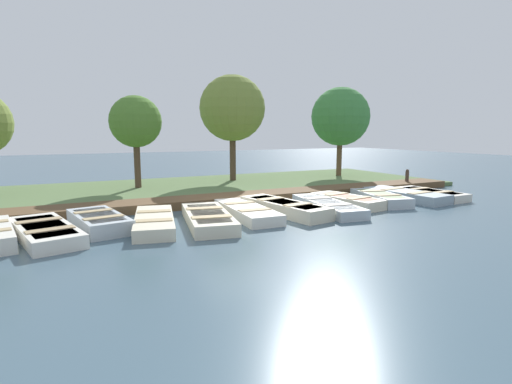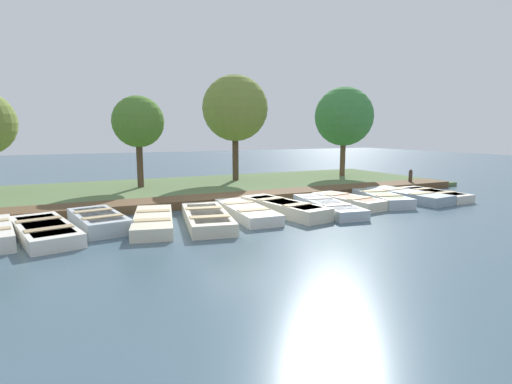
{
  "view_description": "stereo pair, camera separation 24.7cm",
  "coord_description": "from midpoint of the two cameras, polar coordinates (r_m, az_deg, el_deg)",
  "views": [
    {
      "loc": [
        12.14,
        -5.31,
        2.63
      ],
      "look_at": [
        0.46,
        0.47,
        0.65
      ],
      "focal_mm": 28.0,
      "sensor_mm": 36.0,
      "label": 1
    },
    {
      "loc": [
        12.24,
        -5.09,
        2.63
      ],
      "look_at": [
        0.46,
        0.47,
        0.65
      ],
      "focal_mm": 28.0,
      "sensor_mm": 36.0,
      "label": 2
    }
  ],
  "objects": [
    {
      "name": "rowboat_8",
      "position": [
        14.65,
        12.46,
        -1.2
      ],
      "size": [
        2.91,
        1.43,
        0.36
      ],
      "rotation": [
        0.0,
        0.0,
        0.13
      ],
      "color": "beige",
      "rests_on": "ground_plane"
    },
    {
      "name": "rowboat_9",
      "position": [
        15.5,
        16.86,
        -0.79
      ],
      "size": [
        2.98,
        1.66,
        0.39
      ],
      "rotation": [
        0.0,
        0.0,
        -0.23
      ],
      "color": "#B2BCC1",
      "rests_on": "ground_plane"
    },
    {
      "name": "park_tree_right",
      "position": [
        22.8,
        11.66,
        10.47
      ],
      "size": [
        3.2,
        3.2,
        5.04
      ],
      "color": "brown",
      "rests_on": "ground_plane"
    },
    {
      "name": "dock_walkway",
      "position": [
        14.79,
        -5.38,
        -1.06
      ],
      "size": [
        1.38,
        22.22,
        0.3
      ],
      "color": "brown",
      "rests_on": "ground_plane"
    },
    {
      "name": "park_tree_left",
      "position": [
        18.25,
        -17.21,
        9.51
      ],
      "size": [
        2.23,
        2.23,
        4.17
      ],
      "color": "#4C3828",
      "rests_on": "ground_plane"
    },
    {
      "name": "shore_bank",
      "position": [
        18.14,
        -9.42,
        0.47
      ],
      "size": [
        8.0,
        24.0,
        0.18
      ],
      "color": "#567042",
      "rests_on": "ground_plane"
    },
    {
      "name": "rowboat_7",
      "position": [
        13.55,
        9.63,
        -1.95
      ],
      "size": [
        3.65,
        1.51,
        0.34
      ],
      "rotation": [
        0.0,
        0.0,
        -0.14
      ],
      "color": "#B2BCC1",
      "rests_on": "ground_plane"
    },
    {
      "name": "rowboat_11",
      "position": [
        17.37,
        23.34,
        -0.24
      ],
      "size": [
        2.87,
        1.08,
        0.33
      ],
      "rotation": [
        0.0,
        0.0,
        0.03
      ],
      "color": "beige",
      "rests_on": "ground_plane"
    },
    {
      "name": "mooring_post_far",
      "position": [
        20.13,
        20.44,
        1.85
      ],
      "size": [
        0.17,
        0.17,
        0.87
      ],
      "color": "#47382D",
      "rests_on": "ground_plane"
    },
    {
      "name": "rowboat_1",
      "position": [
        11.29,
        -28.49,
        -4.96
      ],
      "size": [
        3.48,
        1.86,
        0.36
      ],
      "rotation": [
        0.0,
        0.0,
        0.22
      ],
      "color": "silver",
      "rests_on": "ground_plane"
    },
    {
      "name": "rowboat_3",
      "position": [
        11.43,
        -14.93,
        -4.07
      ],
      "size": [
        3.41,
        1.7,
        0.35
      ],
      "rotation": [
        0.0,
        0.0,
        -0.22
      ],
      "color": "beige",
      "rests_on": "ground_plane"
    },
    {
      "name": "rowboat_4",
      "position": [
        11.52,
        -7.51,
        -3.71
      ],
      "size": [
        3.54,
        1.77,
        0.37
      ],
      "rotation": [
        0.0,
        0.0,
        -0.19
      ],
      "color": "beige",
      "rests_on": "ground_plane"
    },
    {
      "name": "rowboat_5",
      "position": [
        12.44,
        -1.92,
        -2.76
      ],
      "size": [
        3.4,
        1.22,
        0.35
      ],
      "rotation": [
        0.0,
        0.0,
        -0.05
      ],
      "color": "silver",
      "rests_on": "ground_plane"
    },
    {
      "name": "rowboat_10",
      "position": [
        16.51,
        20.16,
        -0.41
      ],
      "size": [
        3.36,
        1.55,
        0.38
      ],
      "rotation": [
        0.0,
        0.0,
        0.11
      ],
      "color": "#8C9EA8",
      "rests_on": "ground_plane"
    },
    {
      "name": "rowboat_2",
      "position": [
        11.76,
        -22.1,
        -3.88
      ],
      "size": [
        2.83,
        1.55,
        0.42
      ],
      "rotation": [
        0.0,
        0.0,
        0.17
      ],
      "color": "#B2BCC1",
      "rests_on": "ground_plane"
    },
    {
      "name": "ground_plane",
      "position": [
        13.51,
        -3.18,
        -2.6
      ],
      "size": [
        80.0,
        80.0,
        0.0
      ],
      "primitive_type": "plane",
      "color": "#425B6B"
    },
    {
      "name": "rowboat_6",
      "position": [
        12.87,
        3.44,
        -2.21
      ],
      "size": [
        3.61,
        1.6,
        0.42
      ],
      "rotation": [
        0.0,
        0.0,
        0.17
      ],
      "color": "beige",
      "rests_on": "ground_plane"
    },
    {
      "name": "park_tree_center",
      "position": [
        20.21,
        -3.76,
        11.81
      ],
      "size": [
        3.25,
        3.25,
        5.4
      ],
      "color": "#4C3828",
      "rests_on": "ground_plane"
    }
  ]
}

